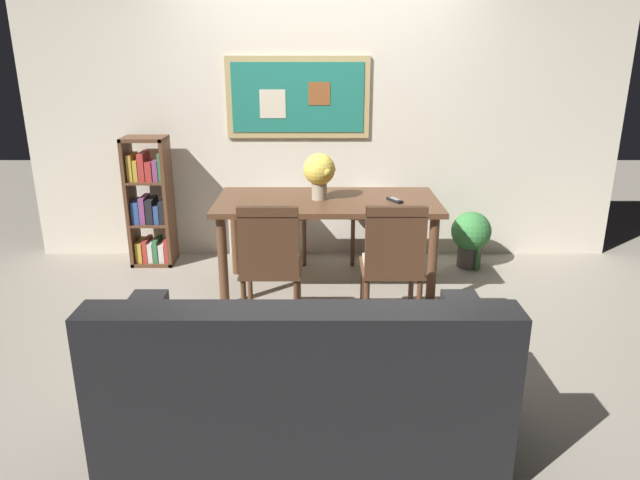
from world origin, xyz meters
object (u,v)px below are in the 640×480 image
at_px(dining_chair_near_left, 270,258).
at_px(dining_table, 327,211).
at_px(potted_ivy, 471,236).
at_px(flower_vase, 319,172).
at_px(dining_chair_far_right, 371,199).
at_px(dining_chair_far_left, 286,199).
at_px(leather_couch, 303,388).
at_px(bookshelf, 151,205).
at_px(tv_remote, 395,200).
at_px(dining_chair_near_right, 393,258).

bearing_deg(dining_chair_near_left, dining_table, 63.84).
relative_size(potted_ivy, flower_vase, 1.64).
height_order(dining_table, dining_chair_near_left, dining_chair_near_left).
relative_size(dining_chair_far_right, dining_chair_far_left, 1.00).
distance_m(leather_couch, bookshelf, 2.88).
bearing_deg(flower_vase, tv_remote, -7.13).
bearing_deg(tv_remote, dining_table, 173.12).
height_order(dining_chair_near_left, flower_vase, flower_vase).
bearing_deg(dining_chair_far_right, dining_chair_near_right, -89.35).
bearing_deg(dining_chair_far_left, dining_chair_near_right, -62.75).
height_order(dining_chair_far_left, potted_ivy, dining_chair_far_left).
xyz_separation_m(dining_table, dining_chair_far_right, (0.40, 0.76, -0.10)).
bearing_deg(dining_chair_far_right, tv_remote, -82.63).
bearing_deg(dining_chair_near_left, dining_chair_far_left, 89.44).
distance_m(dining_table, tv_remote, 0.52).
xyz_separation_m(bookshelf, tv_remote, (2.03, -0.64, 0.21)).
bearing_deg(leather_couch, tv_remote, 71.02).
height_order(dining_chair_far_left, leather_couch, dining_chair_far_left).
relative_size(dining_chair_far_left, flower_vase, 2.59).
bearing_deg(flower_vase, leather_couch, -92.29).
relative_size(dining_chair_near_left, leather_couch, 0.51).
bearing_deg(dining_table, flower_vase, 170.72).
height_order(bookshelf, flower_vase, bookshelf).
bearing_deg(bookshelf, potted_ivy, -2.04).
height_order(leather_couch, bookshelf, bookshelf).
xyz_separation_m(dining_table, dining_chair_far_left, (-0.36, 0.75, -0.10)).
height_order(dining_chair_near_right, bookshelf, bookshelf).
relative_size(dining_chair_near_right, bookshelf, 0.81).
relative_size(leather_couch, potted_ivy, 3.12).
relative_size(dining_chair_far_right, leather_couch, 0.51).
bearing_deg(tv_remote, dining_chair_near_left, -141.28).
relative_size(bookshelf, tv_remote, 7.10).
distance_m(dining_chair_near_right, dining_chair_far_left, 1.70).
bearing_deg(dining_chair_far_right, dining_chair_far_left, -179.48).
relative_size(dining_table, dining_chair_near_left, 1.86).
height_order(dining_chair_far_right, potted_ivy, dining_chair_far_right).
relative_size(dining_chair_far_right, flower_vase, 2.59).
relative_size(leather_couch, flower_vase, 5.12).
distance_m(bookshelf, flower_vase, 1.62).
height_order(dining_chair_near_right, leather_couch, dining_chair_near_right).
bearing_deg(dining_chair_far_left, potted_ivy, -9.41).
relative_size(dining_chair_far_right, tv_remote, 5.77).
xyz_separation_m(dining_table, leather_couch, (-0.14, -1.93, -0.33)).
bearing_deg(dining_chair_near_right, dining_table, 118.66).
bearing_deg(bookshelf, tv_remote, -17.64).
bearing_deg(dining_chair_far_right, dining_table, -117.78).
distance_m(dining_chair_near_right, tv_remote, 0.74).
height_order(dining_chair_near_left, leather_couch, dining_chair_near_left).
xyz_separation_m(dining_chair_near_left, flower_vase, (0.32, 0.78, 0.41)).
xyz_separation_m(leather_couch, tv_remote, (0.64, 1.87, 0.43)).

